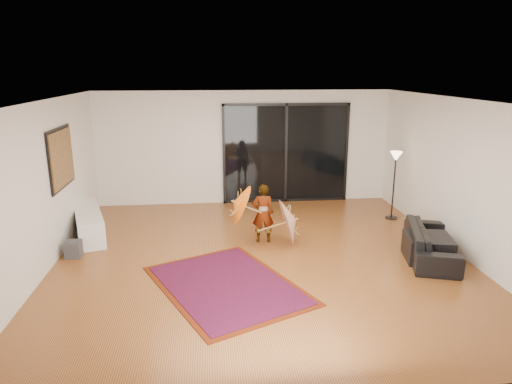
{
  "coord_description": "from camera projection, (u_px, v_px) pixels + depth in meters",
  "views": [
    {
      "loc": [
        -0.85,
        -7.28,
        3.19
      ],
      "look_at": [
        -0.05,
        0.36,
        1.1
      ],
      "focal_mm": 32.0,
      "sensor_mm": 36.0,
      "label": 1
    }
  ],
  "objects": [
    {
      "name": "floor",
      "position": [
        261.0,
        258.0,
        7.91
      ],
      "size": [
        7.0,
        7.0,
        0.0
      ],
      "primitive_type": "plane",
      "color": "#9B562A",
      "rests_on": "ground"
    },
    {
      "name": "ceiling",
      "position": [
        262.0,
        100.0,
        7.21
      ],
      "size": [
        7.0,
        7.0,
        0.0
      ],
      "primitive_type": "plane",
      "rotation": [
        3.14,
        0.0,
        0.0
      ],
      "color": "white",
      "rests_on": "wall_back"
    },
    {
      "name": "wall_back",
      "position": [
        245.0,
        148.0,
        10.92
      ],
      "size": [
        7.0,
        0.0,
        7.0
      ],
      "primitive_type": "plane",
      "rotation": [
        1.57,
        0.0,
        0.0
      ],
      "color": "silver",
      "rests_on": "floor"
    },
    {
      "name": "wall_front",
      "position": [
        305.0,
        275.0,
        4.2
      ],
      "size": [
        7.0,
        0.0,
        7.0
      ],
      "primitive_type": "plane",
      "rotation": [
        -1.57,
        0.0,
        0.0
      ],
      "color": "silver",
      "rests_on": "floor"
    },
    {
      "name": "wall_left",
      "position": [
        42.0,
        189.0,
        7.21
      ],
      "size": [
        0.0,
        7.0,
        7.0
      ],
      "primitive_type": "plane",
      "rotation": [
        1.57,
        0.0,
        1.57
      ],
      "color": "silver",
      "rests_on": "floor"
    },
    {
      "name": "wall_right",
      "position": [
        461.0,
        178.0,
        7.91
      ],
      "size": [
        0.0,
        7.0,
        7.0
      ],
      "primitive_type": "plane",
      "rotation": [
        1.57,
        0.0,
        -1.57
      ],
      "color": "silver",
      "rests_on": "floor"
    },
    {
      "name": "sliding_door",
      "position": [
        286.0,
        153.0,
        11.03
      ],
      "size": [
        3.06,
        0.07,
        2.4
      ],
      "color": "black",
      "rests_on": "wall_back"
    },
    {
      "name": "painting",
      "position": [
        61.0,
        158.0,
        8.09
      ],
      "size": [
        0.04,
        1.28,
        1.08
      ],
      "color": "black",
      "rests_on": "wall_left"
    },
    {
      "name": "media_console",
      "position": [
        89.0,
        223.0,
        8.97
      ],
      "size": [
        1.0,
        1.9,
        0.51
      ],
      "primitive_type": "cube",
      "rotation": [
        0.0,
        0.0,
        0.31
      ],
      "color": "white",
      "rests_on": "floor"
    },
    {
      "name": "speaker",
      "position": [
        74.0,
        249.0,
        7.94
      ],
      "size": [
        0.26,
        0.26,
        0.29
      ],
      "primitive_type": "cube",
      "rotation": [
        0.0,
        0.0,
        0.0
      ],
      "color": "#424244",
      "rests_on": "floor"
    },
    {
      "name": "persian_rug",
      "position": [
        227.0,
        285.0,
        6.92
      ],
      "size": [
        2.71,
        3.05,
        0.02
      ],
      "rotation": [
        0.0,
        0.0,
        0.44
      ],
      "color": "#511806",
      "rests_on": "floor"
    },
    {
      "name": "sofa",
      "position": [
        431.0,
        242.0,
        7.92
      ],
      "size": [
        1.25,
        1.98,
        0.54
      ],
      "primitive_type": "imported",
      "rotation": [
        0.0,
        0.0,
        1.26
      ],
      "color": "black",
      "rests_on": "floor"
    },
    {
      "name": "ottoman",
      "position": [
        428.0,
        248.0,
        7.82
      ],
      "size": [
        0.88,
        0.88,
        0.42
      ],
      "primitive_type": "cube",
      "rotation": [
        0.0,
        0.0,
        -0.21
      ],
      "color": "black",
      "rests_on": "floor"
    },
    {
      "name": "floor_lamp",
      "position": [
        395.0,
        166.0,
        9.73
      ],
      "size": [
        0.26,
        0.26,
        1.49
      ],
      "color": "black",
      "rests_on": "floor"
    },
    {
      "name": "child",
      "position": [
        263.0,
        213.0,
        8.55
      ],
      "size": [
        0.42,
        0.29,
        1.12
      ],
      "primitive_type": "imported",
      "rotation": [
        0.0,
        0.0,
        3.09
      ],
      "color": "#999999",
      "rests_on": "floor"
    },
    {
      "name": "parasol_orange",
      "position": [
        234.0,
        206.0,
        8.4
      ],
      "size": [
        0.47,
        0.77,
        0.83
      ],
      "rotation": [
        0.0,
        -1.15,
        0.0
      ],
      "color": "orange",
      "rests_on": "child"
    },
    {
      "name": "parasol_white",
      "position": [
        296.0,
        218.0,
        8.48
      ],
      "size": [
        0.54,
        0.88,
        0.91
      ],
      "rotation": [
        0.0,
        1.29,
        0.0
      ],
      "color": "silver",
      "rests_on": "floor"
    }
  ]
}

